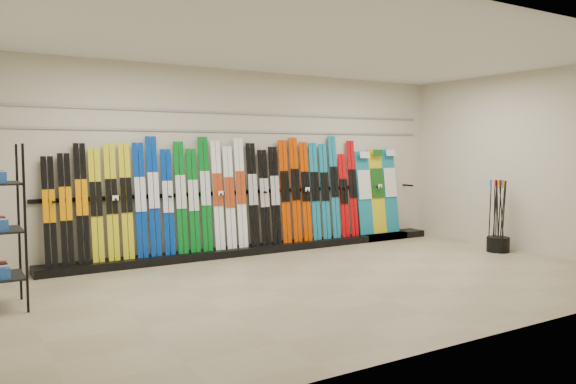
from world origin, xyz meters
TOP-DOWN VIEW (x-y plane):
  - floor at (0.00, 0.00)m, footprint 8.00×8.00m
  - back_wall at (0.00, 2.50)m, footprint 8.00×0.00m
  - right_wall at (4.00, 0.00)m, footprint 0.00×5.00m
  - ceiling at (0.00, 0.00)m, footprint 8.00×8.00m
  - ski_rack_base at (0.22, 2.28)m, footprint 8.00×0.40m
  - skis at (-0.42, 2.32)m, footprint 5.38×0.22m
  - snowboards at (2.77, 2.36)m, footprint 0.96×0.24m
  - accessory_rack at (-3.75, 0.84)m, footprint 0.40×0.60m
  - pole_bin at (3.60, 0.24)m, footprint 0.37×0.37m
  - ski_poles at (3.61, 0.27)m, footprint 0.30×0.33m
  - slatwall_rail_0 at (0.00, 2.48)m, footprint 7.60×0.02m
  - slatwall_rail_1 at (0.00, 2.48)m, footprint 7.60×0.02m

SIDE VIEW (x-z plane):
  - floor at x=0.00m, z-range 0.00..0.00m
  - ski_rack_base at x=0.22m, z-range 0.00..0.12m
  - pole_bin at x=3.60m, z-range 0.00..0.25m
  - ski_poles at x=3.61m, z-range 0.02..1.20m
  - accessory_rack at x=-3.75m, z-range 0.00..1.77m
  - snowboards at x=2.77m, z-range 0.11..1.70m
  - skis at x=-0.42m, z-range 0.05..1.88m
  - back_wall at x=0.00m, z-range -2.50..5.50m
  - right_wall at x=4.00m, z-range -1.00..4.00m
  - slatwall_rail_0 at x=0.00m, z-range 1.98..2.02m
  - slatwall_rail_1 at x=0.00m, z-range 2.28..2.31m
  - ceiling at x=0.00m, z-range 3.00..3.00m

